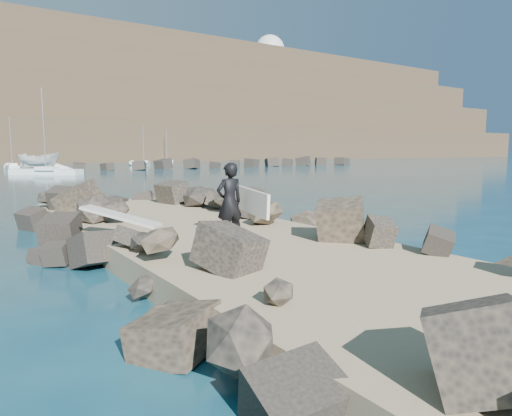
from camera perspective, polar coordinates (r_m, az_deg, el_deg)
The scene contains 15 objects.
ground at distance 11.99m, azimuth -2.71°, elevation -6.63°, with size 800.00×800.00×0.00m, color #0F384C.
jetty at distance 10.31m, azimuth 3.15°, elevation -7.22°, with size 6.00×26.00×0.60m, color #8C7759.
riprap_left at distance 9.31m, azimuth -13.27°, elevation -7.72°, with size 2.60×22.00×1.00m, color black.
riprap_right at distance 12.53m, azimuth 12.37°, elevation -3.83°, with size 2.60×22.00×1.00m, color black.
breakwater_secondary at distance 76.86m, azimuth -1.89°, elevation 5.59°, with size 52.00×4.00×1.20m, color black.
headland at distance 171.19m, azimuth -29.27°, elevation 10.78°, with size 360.00×140.00×32.00m, color #2D4919.
surfboard_resting at distance 12.42m, azimuth -16.51°, elevation -1.56°, with size 0.53×2.14×0.07m, color beige.
boat_imported at distance 82.78m, azimuth -25.53°, elevation 5.43°, with size 2.36×6.27×2.42m, color silver.
surfer_with_board at distance 11.38m, azimuth -3.05°, elevation 0.77°, with size 0.97×2.44×1.97m.
radome at distance 208.73m, azimuth 1.73°, elevation 18.57°, with size 12.71×12.71×20.12m.
sailboat_c at distance 58.50m, azimuth -24.75°, elevation 4.15°, with size 7.40×7.18×10.05m.
sailboat_d at distance 85.02m, azimuth -13.81°, elevation 5.38°, with size 4.20×6.01×7.50m.
sailboat_f at distance 105.66m, azimuth -11.04°, elevation 5.79°, with size 2.48×6.24×7.46m.
sailboat_b at distance 74.42m, azimuth -28.14°, elevation 4.49°, with size 1.57×6.34×7.68m.
headland_buildings at distance 166.65m, azimuth -26.98°, elevation 17.28°, with size 137.50×30.50×5.00m.
Camera 1 is at (-6.07, -9.93, 2.88)m, focal length 32.00 mm.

